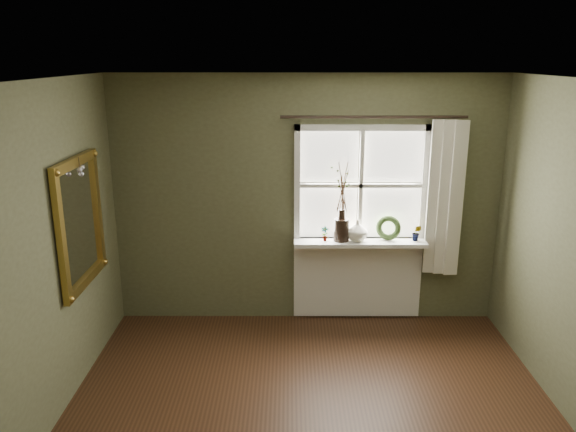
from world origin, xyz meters
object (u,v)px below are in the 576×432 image
at_px(cream_vase, 357,230).
at_px(wreath, 388,230).
at_px(dark_jug, 341,230).
at_px(gilt_mirror, 80,222).

relative_size(cream_vase, wreath, 0.87).
xyz_separation_m(dark_jug, gilt_mirror, (-2.32, -0.92, 0.36)).
bearing_deg(gilt_mirror, cream_vase, 20.38).
height_order(cream_vase, gilt_mirror, gilt_mirror).
bearing_deg(wreath, cream_vase, -158.10).
height_order(dark_jug, wreath, dark_jug).
bearing_deg(dark_jug, wreath, 4.68).
xyz_separation_m(wreath, gilt_mirror, (-2.81, -0.96, 0.38)).
height_order(dark_jug, cream_vase, dark_jug).
bearing_deg(wreath, dark_jug, -160.41).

